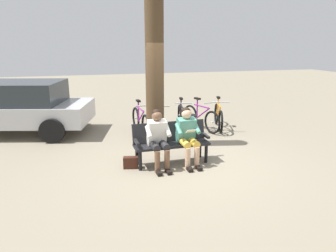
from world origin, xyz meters
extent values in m
plane|color=gray|center=(0.00, 0.00, 0.00)|extent=(40.00, 40.00, 0.00)
cube|color=black|center=(0.26, 0.00, 0.42)|extent=(1.61, 0.49, 0.05)
cube|color=black|center=(0.27, -0.19, 0.66)|extent=(1.60, 0.18, 0.42)
cube|color=black|center=(-0.50, -0.02, 0.56)|extent=(0.07, 0.40, 0.05)
cube|color=black|center=(1.02, 0.02, 0.56)|extent=(0.07, 0.40, 0.05)
cylinder|color=black|center=(-0.46, 0.15, 0.20)|extent=(0.07, 0.07, 0.40)
cylinder|color=black|center=(0.98, 0.19, 0.20)|extent=(0.07, 0.07, 0.40)
cylinder|color=black|center=(-0.45, -0.19, 0.20)|extent=(0.07, 0.07, 0.40)
cylinder|color=black|center=(0.99, -0.15, 0.20)|extent=(0.07, 0.07, 0.40)
cube|color=#4C8C7A|center=(-0.06, -0.03, 0.71)|extent=(0.39, 0.32, 0.55)
sphere|color=#D8A884|center=(-0.06, -0.01, 1.06)|extent=(0.21, 0.21, 0.21)
sphere|color=black|center=(-0.06, -0.04, 1.10)|extent=(0.20, 0.20, 0.20)
cylinder|color=gold|center=(-0.16, 0.17, 0.49)|extent=(0.16, 0.40, 0.15)
cylinder|color=#D8A884|center=(-0.17, 0.37, 0.23)|extent=(0.11, 0.11, 0.45)
cube|color=black|center=(-0.17, 0.47, 0.04)|extent=(0.10, 0.22, 0.07)
cylinder|color=#4C8C7A|center=(-0.26, 0.09, 0.77)|extent=(0.10, 0.31, 0.23)
cylinder|color=gold|center=(0.04, 0.17, 0.49)|extent=(0.16, 0.40, 0.15)
cylinder|color=#D8A884|center=(0.03, 0.37, 0.23)|extent=(0.11, 0.11, 0.45)
cube|color=black|center=(0.03, 0.47, 0.04)|extent=(0.10, 0.22, 0.07)
cylinder|color=#4C8C7A|center=(0.14, 0.10, 0.77)|extent=(0.10, 0.31, 0.23)
cube|color=silver|center=(-0.06, 0.27, 0.77)|extent=(0.20, 0.13, 0.09)
cube|color=white|center=(0.58, -0.01, 0.71)|extent=(0.39, 0.32, 0.55)
sphere|color=brown|center=(0.58, 0.01, 1.06)|extent=(0.21, 0.21, 0.21)
sphere|color=black|center=(0.58, -0.02, 1.10)|extent=(0.20, 0.20, 0.20)
cylinder|color=#262628|center=(0.48, 0.19, 0.49)|extent=(0.16, 0.40, 0.15)
cylinder|color=brown|center=(0.47, 0.39, 0.23)|extent=(0.11, 0.11, 0.45)
cube|color=black|center=(0.47, 0.49, 0.04)|extent=(0.10, 0.22, 0.07)
cylinder|color=white|center=(0.38, 0.10, 0.77)|extent=(0.10, 0.31, 0.23)
cylinder|color=#262628|center=(0.68, 0.19, 0.49)|extent=(0.16, 0.40, 0.15)
cylinder|color=brown|center=(0.67, 0.39, 0.23)|extent=(0.11, 0.11, 0.45)
cube|color=black|center=(0.67, 0.49, 0.04)|extent=(0.10, 0.22, 0.07)
cylinder|color=white|center=(0.78, 0.12, 0.77)|extent=(0.10, 0.31, 0.23)
cube|color=#3F1E14|center=(1.15, 0.03, 0.12)|extent=(0.32, 0.20, 0.24)
cylinder|color=#4C3823|center=(0.31, -1.35, 1.85)|extent=(0.44, 0.44, 3.70)
cylinder|color=slate|center=(-0.54, -1.12, 0.37)|extent=(0.35, 0.35, 0.73)
cylinder|color=black|center=(-0.54, -1.12, 0.75)|extent=(0.36, 0.36, 0.03)
torus|color=black|center=(-1.72, -1.84, 0.33)|extent=(0.25, 0.65, 0.66)
cylinder|color=silver|center=(-1.72, -1.84, 0.33)|extent=(0.07, 0.07, 0.06)
torus|color=black|center=(-2.02, -2.81, 0.33)|extent=(0.25, 0.65, 0.66)
cylinder|color=silver|center=(-2.02, -2.81, 0.33)|extent=(0.07, 0.07, 0.06)
cylinder|color=orange|center=(-1.87, -2.32, 0.71)|extent=(0.23, 0.62, 0.04)
cylinder|color=orange|center=(-1.85, -2.25, 0.51)|extent=(0.22, 0.58, 0.43)
cylinder|color=orange|center=(-1.92, -2.50, 0.63)|extent=(0.04, 0.04, 0.55)
cube|color=black|center=(-1.92, -2.50, 0.91)|extent=(0.15, 0.24, 0.05)
cylinder|color=#B2B2B7|center=(-1.75, -1.93, 0.88)|extent=(0.47, 0.17, 0.03)
torus|color=black|center=(-1.46, -1.83, 0.33)|extent=(0.26, 0.65, 0.66)
cylinder|color=silver|center=(-1.46, -1.83, 0.33)|extent=(0.07, 0.07, 0.06)
torus|color=black|center=(-1.15, -2.81, 0.33)|extent=(0.26, 0.65, 0.66)
cylinder|color=silver|center=(-1.15, -2.81, 0.33)|extent=(0.07, 0.07, 0.06)
cylinder|color=#8C268C|center=(-1.30, -2.32, 0.71)|extent=(0.23, 0.61, 0.04)
cylinder|color=#8C268C|center=(-1.33, -2.24, 0.51)|extent=(0.22, 0.58, 0.43)
cylinder|color=#8C268C|center=(-1.25, -2.49, 0.63)|extent=(0.04, 0.04, 0.55)
cube|color=black|center=(-1.25, -2.49, 0.91)|extent=(0.15, 0.24, 0.05)
cylinder|color=#B2B2B7|center=(-1.43, -1.93, 0.88)|extent=(0.47, 0.18, 0.03)
torus|color=black|center=(-0.65, -1.94, 0.33)|extent=(0.19, 0.66, 0.66)
cylinder|color=silver|center=(-0.65, -1.94, 0.33)|extent=(0.06, 0.07, 0.06)
torus|color=black|center=(-0.84, -2.94, 0.33)|extent=(0.19, 0.66, 0.66)
cylinder|color=silver|center=(-0.84, -2.94, 0.33)|extent=(0.06, 0.07, 0.06)
cylinder|color=black|center=(-0.75, -2.44, 0.71)|extent=(0.16, 0.63, 0.04)
cylinder|color=black|center=(-0.73, -2.37, 0.51)|extent=(0.15, 0.59, 0.43)
cylinder|color=black|center=(-0.78, -2.62, 0.63)|extent=(0.04, 0.04, 0.55)
cube|color=black|center=(-0.78, -2.62, 0.91)|extent=(0.13, 0.23, 0.05)
cylinder|color=#B2B2B7|center=(-0.67, -2.04, 0.88)|extent=(0.48, 0.12, 0.03)
torus|color=black|center=(0.06, -1.69, 0.33)|extent=(0.13, 0.66, 0.66)
cylinder|color=silver|center=(0.06, -1.69, 0.33)|extent=(0.06, 0.06, 0.06)
torus|color=black|center=(-0.05, -2.70, 0.33)|extent=(0.13, 0.66, 0.66)
cylinder|color=silver|center=(-0.05, -2.70, 0.33)|extent=(0.06, 0.06, 0.06)
cylinder|color=#B71414|center=(0.00, -2.20, 0.71)|extent=(0.11, 0.63, 0.04)
cylinder|color=#B71414|center=(0.01, -2.12, 0.51)|extent=(0.10, 0.60, 0.43)
cylinder|color=#B71414|center=(-0.02, -2.38, 0.63)|extent=(0.04, 0.04, 0.55)
cube|color=black|center=(-0.02, -2.38, 0.91)|extent=(0.11, 0.23, 0.05)
cylinder|color=#B2B2B7|center=(0.04, -1.79, 0.88)|extent=(0.48, 0.08, 0.03)
torus|color=black|center=(0.44, -1.91, 0.33)|extent=(0.12, 0.66, 0.66)
cylinder|color=silver|center=(0.44, -1.91, 0.33)|extent=(0.06, 0.06, 0.06)
torus|color=black|center=(0.54, -2.92, 0.33)|extent=(0.12, 0.66, 0.66)
cylinder|color=silver|center=(0.54, -2.92, 0.33)|extent=(0.06, 0.06, 0.06)
cylinder|color=#8C268C|center=(0.49, -2.41, 0.71)|extent=(0.10, 0.63, 0.04)
cylinder|color=#8C268C|center=(0.48, -2.33, 0.51)|extent=(0.10, 0.60, 0.43)
cylinder|color=#8C268C|center=(0.51, -2.60, 0.63)|extent=(0.04, 0.04, 0.55)
cube|color=black|center=(0.51, -2.60, 0.91)|extent=(0.11, 0.23, 0.05)
cylinder|color=#B2B2B7|center=(0.45, -2.01, 0.88)|extent=(0.48, 0.08, 0.03)
cube|color=silver|center=(3.93, -3.39, 0.59)|extent=(4.51, 2.78, 0.55)
cube|color=#262D33|center=(3.73, -3.34, 1.17)|extent=(2.65, 2.17, 0.60)
cylinder|color=black|center=(2.83, -2.18, 0.32)|extent=(0.67, 0.37, 0.64)
cylinder|color=black|center=(2.38, -3.92, 0.32)|extent=(0.67, 0.37, 0.64)
camera|label=1|loc=(1.97, 5.87, 2.48)|focal=32.61mm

